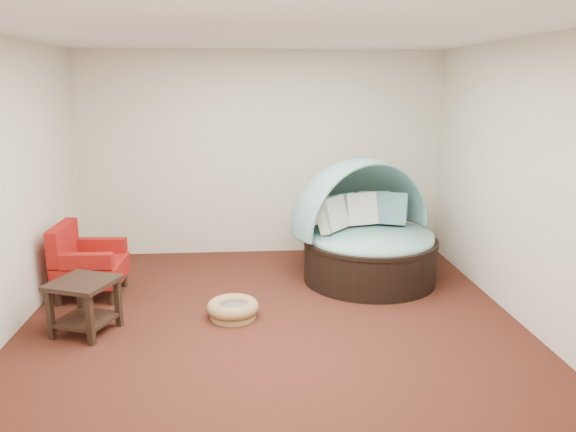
{
  "coord_description": "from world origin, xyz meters",
  "views": [
    {
      "loc": [
        -0.25,
        -5.26,
        2.36
      ],
      "look_at": [
        0.21,
        0.6,
        0.97
      ],
      "focal_mm": 35.0,
      "sensor_mm": 36.0,
      "label": 1
    }
  ],
  "objects": [
    {
      "name": "wall_left",
      "position": [
        -2.5,
        0.0,
        1.4
      ],
      "size": [
        0.0,
        5.0,
        5.0
      ],
      "primitive_type": "plane",
      "rotation": [
        1.57,
        0.0,
        1.57
      ],
      "color": "beige",
      "rests_on": "floor"
    },
    {
      "name": "wall_right",
      "position": [
        2.5,
        0.0,
        1.4
      ],
      "size": [
        0.0,
        5.0,
        5.0
      ],
      "primitive_type": "plane",
      "rotation": [
        1.57,
        0.0,
        -1.57
      ],
      "color": "beige",
      "rests_on": "floor"
    },
    {
      "name": "canopy_daybed",
      "position": [
        1.21,
        1.27,
        0.69
      ],
      "size": [
        2.15,
        2.12,
        1.48
      ],
      "rotation": [
        0.0,
        0.0,
        0.4
      ],
      "color": "black",
      "rests_on": "floor"
    },
    {
      "name": "side_table",
      "position": [
        -1.81,
        -0.07,
        0.34
      ],
      "size": [
        0.72,
        0.72,
        0.53
      ],
      "rotation": [
        0.0,
        0.0,
        -0.38
      ],
      "color": "black",
      "rests_on": "floor"
    },
    {
      "name": "wall_front",
      "position": [
        0.0,
        -2.5,
        1.4
      ],
      "size": [
        5.0,
        0.0,
        5.0
      ],
      "primitive_type": "plane",
      "rotation": [
        -1.57,
        0.0,
        0.0
      ],
      "color": "beige",
      "rests_on": "floor"
    },
    {
      "name": "red_armchair",
      "position": [
        -2.05,
        0.92,
        0.39
      ],
      "size": [
        0.74,
        0.74,
        0.84
      ],
      "rotation": [
        0.0,
        0.0,
        -0.03
      ],
      "color": "black",
      "rests_on": "floor"
    },
    {
      "name": "pet_basket",
      "position": [
        -0.4,
        0.17,
        0.1
      ],
      "size": [
        0.71,
        0.71,
        0.19
      ],
      "rotation": [
        0.0,
        0.0,
        0.42
      ],
      "color": "olive",
      "rests_on": "floor"
    },
    {
      "name": "wall_back",
      "position": [
        0.0,
        2.5,
        1.4
      ],
      "size": [
        5.0,
        0.0,
        5.0
      ],
      "primitive_type": "plane",
      "rotation": [
        1.57,
        0.0,
        0.0
      ],
      "color": "beige",
      "rests_on": "floor"
    },
    {
      "name": "ceiling",
      "position": [
        0.0,
        0.0,
        2.8
      ],
      "size": [
        5.0,
        5.0,
        0.0
      ],
      "primitive_type": "plane",
      "rotation": [
        3.14,
        0.0,
        0.0
      ],
      "color": "white",
      "rests_on": "wall_back"
    },
    {
      "name": "floor",
      "position": [
        0.0,
        0.0,
        0.0
      ],
      "size": [
        5.0,
        5.0,
        0.0
      ],
      "primitive_type": "plane",
      "color": "#431D13",
      "rests_on": "ground"
    }
  ]
}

